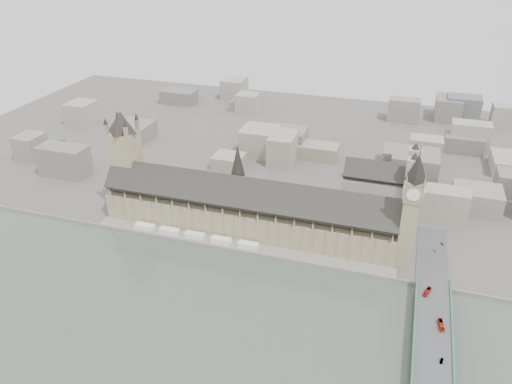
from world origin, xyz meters
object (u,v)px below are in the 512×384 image
(westminster_abbey, at_px, (381,188))
(red_bus_north, at_px, (427,292))
(car_silver, at_px, (442,361))
(red_bus_south, at_px, (441,325))
(westminster_bridge, at_px, (432,351))
(car_approach, at_px, (442,244))
(victoria_tower, at_px, (126,157))
(elizabeth_tower, at_px, (411,204))
(palace_of_westminster, at_px, (247,210))

(westminster_abbey, xyz_separation_m, red_bus_north, (46.51, -130.82, -13.27))
(westminster_abbey, height_order, car_silver, westminster_abbey)
(red_bus_north, distance_m, red_bus_south, 34.21)
(westminster_bridge, height_order, westminster_abbey, westminster_abbey)
(car_silver, distance_m, car_approach, 134.85)
(victoria_tower, distance_m, westminster_bridge, 309.91)
(westminster_abbey, distance_m, car_approach, 85.07)
(elizabeth_tower, bearing_deg, red_bus_south, -69.56)
(westminster_abbey, height_order, red_bus_north, westminster_abbey)
(palace_of_westminster, height_order, car_approach, palace_of_westminster)
(westminster_bridge, xyz_separation_m, car_silver, (4.78, -13.27, 5.89))
(car_silver, bearing_deg, red_bus_south, 101.42)
(westminster_bridge, height_order, red_bus_north, red_bus_north)
(westminster_bridge, bearing_deg, red_bus_north, 95.05)
(elizabeth_tower, height_order, red_bus_south, elizabeth_tower)
(elizabeth_tower, relative_size, car_approach, 23.32)
(palace_of_westminster, relative_size, victoria_tower, 2.65)
(elizabeth_tower, bearing_deg, red_bus_north, -66.09)
(victoria_tower, bearing_deg, elizabeth_tower, -3.96)
(westminster_bridge, xyz_separation_m, car_approach, (6.57, 121.56, 5.79))
(palace_of_westminster, distance_m, red_bus_south, 188.96)
(westminster_bridge, relative_size, car_silver, 70.26)
(palace_of_westminster, xyz_separation_m, red_bus_south, (166.62, -88.48, -10.87))
(car_approach, bearing_deg, red_bus_north, -116.26)
(westminster_bridge, distance_m, car_silver, 15.28)
(red_bus_north, bearing_deg, elizabeth_tower, 131.38)
(elizabeth_tower, relative_size, red_bus_north, 9.61)
(car_silver, bearing_deg, car_approach, 100.37)
(westminster_abbey, xyz_separation_m, car_approach, (57.64, -60.94, -14.16))
(elizabeth_tower, bearing_deg, victoria_tower, 176.04)
(car_silver, relative_size, car_approach, 1.00)
(red_bus_north, relative_size, red_bus_south, 0.98)
(car_silver, bearing_deg, victoria_tower, 167.43)
(westminster_bridge, distance_m, red_bus_south, 20.42)
(victoria_tower, bearing_deg, palace_of_westminster, -2.96)
(red_bus_north, height_order, car_silver, red_bus_north)
(palace_of_westminster, bearing_deg, red_bus_south, -27.97)
(palace_of_westminster, xyz_separation_m, victoria_tower, (-122.00, 6.30, 32.50))
(victoria_tower, relative_size, red_bus_north, 8.94)
(red_bus_north, bearing_deg, car_silver, -64.35)
(palace_of_westminster, relative_size, westminster_bridge, 0.82)
(westminster_bridge, relative_size, westminster_abbey, 4.78)
(westminster_bridge, relative_size, car_approach, 70.51)
(red_bus_south, bearing_deg, red_bus_north, 96.97)
(westminster_abbey, xyz_separation_m, red_bus_south, (55.69, -163.78, -13.24))
(westminster_abbey, relative_size, red_bus_north, 6.08)
(elizabeth_tower, bearing_deg, car_silver, -75.18)
(westminster_abbey, bearing_deg, elizabeth_tower, -72.71)
(elizabeth_tower, distance_m, red_bus_south, 94.09)
(victoria_tower, height_order, westminster_bridge, victoria_tower)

